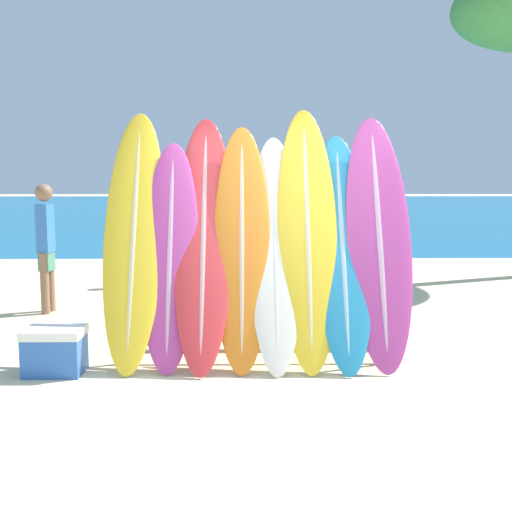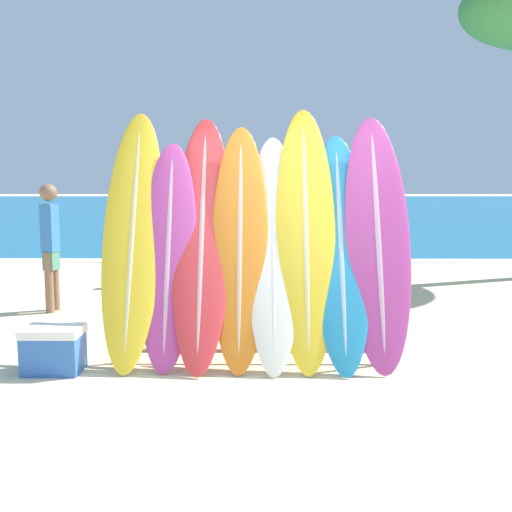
# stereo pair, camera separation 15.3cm
# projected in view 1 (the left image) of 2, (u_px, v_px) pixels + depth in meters

# --- Properties ---
(ground_plane) EXTENTS (160.00, 160.00, 0.00)m
(ground_plane) POSITION_uv_depth(u_px,v_px,m) (289.00, 393.00, 4.80)
(ground_plane) COLOR beige
(ocean_water) EXTENTS (120.00, 60.00, 0.01)m
(ocean_water) POSITION_uv_depth(u_px,v_px,m) (251.00, 206.00, 41.90)
(ocean_water) COLOR #146693
(ocean_water) RESTS_ON ground_plane
(surfboard_rack) EXTENTS (2.60, 0.04, 0.89)m
(surfboard_rack) POSITION_uv_depth(u_px,v_px,m) (257.00, 313.00, 5.52)
(surfboard_rack) COLOR gray
(surfboard_rack) RESTS_ON ground_plane
(surfboard_slot_0) EXTENTS (0.55, 1.10, 2.37)m
(surfboard_slot_0) POSITION_uv_depth(u_px,v_px,m) (134.00, 236.00, 5.52)
(surfboard_slot_0) COLOR yellow
(surfboard_slot_0) RESTS_ON ground_plane
(surfboard_slot_1) EXTENTS (0.52, 0.88, 2.06)m
(surfboard_slot_1) POSITION_uv_depth(u_px,v_px,m) (170.00, 253.00, 5.48)
(surfboard_slot_1) COLOR #B23D8E
(surfboard_slot_1) RESTS_ON ground_plane
(surfboard_slot_2) EXTENTS (0.55, 1.23, 2.33)m
(surfboard_slot_2) POSITION_uv_depth(u_px,v_px,m) (204.00, 238.00, 5.54)
(surfboard_slot_2) COLOR red
(surfboard_slot_2) RESTS_ON ground_plane
(surfboard_slot_3) EXTENTS (0.53, 1.02, 2.23)m
(surfboard_slot_3) POSITION_uv_depth(u_px,v_px,m) (242.00, 244.00, 5.51)
(surfboard_slot_3) COLOR orange
(surfboard_slot_3) RESTS_ON ground_plane
(surfboard_slot_4) EXTENTS (0.49, 1.10, 2.13)m
(surfboard_slot_4) POSITION_uv_depth(u_px,v_px,m) (275.00, 249.00, 5.52)
(surfboard_slot_4) COLOR silver
(surfboard_slot_4) RESTS_ON ground_plane
(surfboard_slot_5) EXTENTS (0.56, 1.15, 2.41)m
(surfboard_slot_5) POSITION_uv_depth(u_px,v_px,m) (307.00, 234.00, 5.55)
(surfboard_slot_5) COLOR yellow
(surfboard_slot_5) RESTS_ON ground_plane
(surfboard_slot_6) EXTENTS (0.53, 1.12, 2.15)m
(surfboard_slot_6) POSITION_uv_depth(u_px,v_px,m) (342.00, 248.00, 5.54)
(surfboard_slot_6) COLOR teal
(surfboard_slot_6) RESTS_ON ground_plane
(surfboard_slot_7) EXTENTS (0.60, 1.08, 2.33)m
(surfboard_slot_7) POSITION_uv_depth(u_px,v_px,m) (379.00, 238.00, 5.55)
(surfboard_slot_7) COLOR #B23D8E
(surfboard_slot_7) RESTS_ON ground_plane
(person_near_water) EXTENTS (0.22, 0.27, 1.62)m
(person_near_water) POSITION_uv_depth(u_px,v_px,m) (307.00, 239.00, 8.40)
(person_near_water) COLOR tan
(person_near_water) RESTS_ON ground_plane
(person_mid_beach) EXTENTS (0.28, 0.24, 1.61)m
(person_mid_beach) POSITION_uv_depth(u_px,v_px,m) (320.00, 233.00, 9.55)
(person_mid_beach) COLOR #846047
(person_mid_beach) RESTS_ON ground_plane
(person_far_left) EXTENTS (0.22, 0.28, 1.66)m
(person_far_left) POSITION_uv_depth(u_px,v_px,m) (46.00, 243.00, 7.67)
(person_far_left) COLOR #846047
(person_far_left) RESTS_ON ground_plane
(person_far_right) EXTENTS (0.25, 0.26, 1.55)m
(person_far_right) POSITION_uv_depth(u_px,v_px,m) (176.00, 234.00, 9.80)
(person_far_right) COLOR #846047
(person_far_right) RESTS_ON ground_plane
(cooler_box) EXTENTS (0.51, 0.38, 0.41)m
(cooler_box) POSITION_uv_depth(u_px,v_px,m) (55.00, 351.00, 5.27)
(cooler_box) COLOR #2D60B7
(cooler_box) RESTS_ON ground_plane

